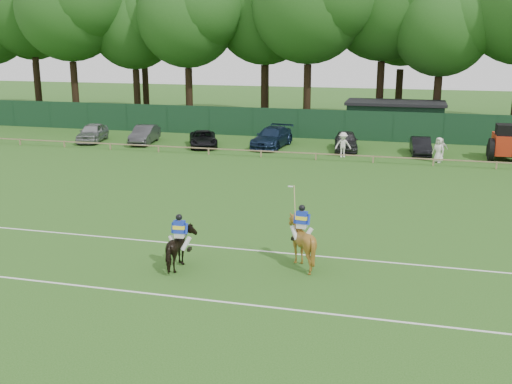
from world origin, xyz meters
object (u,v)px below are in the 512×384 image
(horse_dark, at_px, (180,249))
(horse_chestnut, at_px, (301,242))
(spectator_left, at_px, (343,145))
(spectator_right, at_px, (439,150))
(sedan_silver, at_px, (92,133))
(tractor, at_px, (504,143))
(suv_black, at_px, (203,139))
(sedan_grey, at_px, (145,134))
(utility_shed, at_px, (395,119))
(hatch_grey, at_px, (346,141))
(spectator_mid, at_px, (441,149))
(sedan_navy, at_px, (272,137))
(estate_black, at_px, (421,146))

(horse_dark, height_order, horse_chestnut, horse_chestnut)
(spectator_left, bearing_deg, horse_chestnut, -103.77)
(spectator_left, height_order, spectator_right, spectator_left)
(sedan_silver, relative_size, spectator_right, 2.55)
(tractor, bearing_deg, suv_black, -178.71)
(sedan_grey, bearing_deg, horse_dark, -71.09)
(spectator_left, xyz_separation_m, spectator_right, (6.61, -0.24, -0.03))
(sedan_silver, distance_m, utility_shed, 25.79)
(sedan_silver, relative_size, hatch_grey, 1.04)
(sedan_silver, distance_m, hatch_grey, 20.80)
(sedan_grey, height_order, spectator_right, spectator_right)
(spectator_right, bearing_deg, spectator_mid, 111.50)
(horse_dark, height_order, hatch_grey, horse_dark)
(utility_shed, bearing_deg, tractor, -47.96)
(spectator_left, height_order, spectator_mid, spectator_left)
(sedan_navy, relative_size, spectator_left, 2.96)
(sedan_grey, bearing_deg, spectator_left, -14.58)
(suv_black, xyz_separation_m, utility_shed, (14.45, 9.06, 0.91))
(hatch_grey, distance_m, spectator_left, 2.71)
(suv_black, distance_m, tractor, 22.28)
(sedan_grey, height_order, tractor, tractor)
(sedan_silver, bearing_deg, sedan_navy, -7.33)
(horse_chestnut, xyz_separation_m, spectator_left, (-0.88, 21.65, -0.05))
(suv_black, bearing_deg, tractor, -20.86)
(horse_dark, height_order, utility_shed, utility_shed)
(sedan_grey, xyz_separation_m, suv_black, (5.15, -0.29, -0.10))
(horse_dark, relative_size, sedan_silver, 0.41)
(sedan_navy, height_order, utility_shed, utility_shed)
(suv_black, height_order, utility_shed, utility_shed)
(horse_dark, bearing_deg, sedan_silver, -57.12)
(horse_chestnut, height_order, sedan_silver, horse_chestnut)
(suv_black, xyz_separation_m, spectator_mid, (18.02, -0.46, 0.12))
(suv_black, height_order, spectator_mid, spectator_mid)
(sedan_silver, bearing_deg, tractor, -11.38)
(horse_dark, xyz_separation_m, sedan_silver, (-17.37, 24.44, -0.02))
(spectator_right, bearing_deg, sedan_silver, -150.71)
(horse_chestnut, relative_size, estate_black, 0.49)
(sedan_navy, relative_size, hatch_grey, 1.25)
(spectator_mid, bearing_deg, horse_chestnut, -97.88)
(sedan_grey, relative_size, estate_black, 1.13)
(hatch_grey, xyz_separation_m, utility_shed, (3.36, 7.80, 0.81))
(suv_black, height_order, spectator_left, spectator_left)
(hatch_grey, xyz_separation_m, estate_black, (5.53, -0.38, -0.09))
(horse_chestnut, height_order, sedan_grey, horse_chestnut)
(sedan_grey, height_order, spectator_mid, spectator_mid)
(horse_dark, bearing_deg, hatch_grey, -100.01)
(spectator_left, relative_size, spectator_mid, 1.22)
(sedan_silver, xyz_separation_m, sedan_grey, (4.51, 0.36, -0.03))
(sedan_silver, xyz_separation_m, hatch_grey, (20.76, 1.32, -0.03))
(sedan_silver, height_order, estate_black, sedan_silver)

